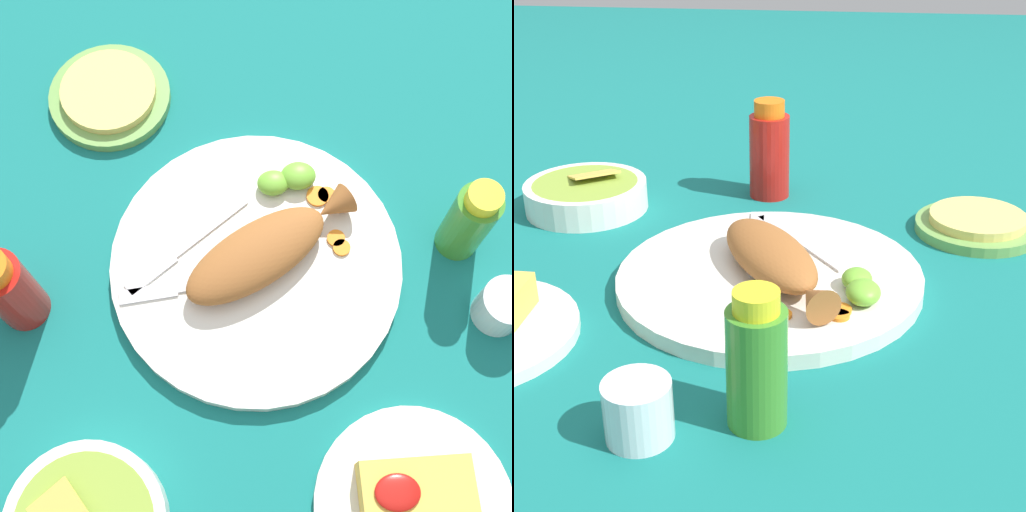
# 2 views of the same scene
# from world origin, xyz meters

# --- Properties ---
(ground_plane) EXTENTS (4.00, 4.00, 0.00)m
(ground_plane) POSITION_xyz_m (0.00, 0.00, 0.00)
(ground_plane) COLOR #146B66
(main_plate) EXTENTS (0.36, 0.36, 0.02)m
(main_plate) POSITION_xyz_m (0.00, 0.00, 0.01)
(main_plate) COLOR silver
(main_plate) RESTS_ON ground_plane
(fried_fish) EXTENTS (0.23, 0.17, 0.05)m
(fried_fish) POSITION_xyz_m (-0.01, -0.01, 0.04)
(fried_fish) COLOR #935628
(fried_fish) RESTS_ON main_plate
(fork_near) EXTENTS (0.19, 0.03, 0.00)m
(fork_near) POSITION_xyz_m (0.09, 0.03, 0.02)
(fork_near) COLOR silver
(fork_near) RESTS_ON main_plate
(fork_far) EXTENTS (0.16, 0.12, 0.00)m
(fork_far) POSITION_xyz_m (0.09, -0.02, 0.02)
(fork_far) COLOR silver
(fork_far) RESTS_ON main_plate
(carrot_slice_near) EXTENTS (0.02, 0.02, 0.00)m
(carrot_slice_near) POSITION_xyz_m (-0.11, -0.01, 0.02)
(carrot_slice_near) COLOR orange
(carrot_slice_near) RESTS_ON main_plate
(carrot_slice_mid) EXTENTS (0.02, 0.02, 0.00)m
(carrot_slice_mid) POSITION_xyz_m (-0.10, -0.02, 0.02)
(carrot_slice_mid) COLOR orange
(carrot_slice_mid) RESTS_ON main_plate
(carrot_slice_far) EXTENTS (0.03, 0.03, 0.00)m
(carrot_slice_far) POSITION_xyz_m (-0.08, -0.08, 0.02)
(carrot_slice_far) COLOR orange
(carrot_slice_far) RESTS_ON main_plate
(carrot_slice_extra) EXTENTS (0.02, 0.02, 0.00)m
(carrot_slice_extra) POSITION_xyz_m (-0.10, -0.08, 0.02)
(carrot_slice_extra) COLOR orange
(carrot_slice_extra) RESTS_ON main_plate
(lime_wedge_main) EXTENTS (0.04, 0.04, 0.02)m
(lime_wedge_main) POSITION_xyz_m (-0.06, -0.11, 0.03)
(lime_wedge_main) COLOR #6BB233
(lime_wedge_main) RESTS_ON main_plate
(lime_wedge_side) EXTENTS (0.04, 0.03, 0.02)m
(lime_wedge_side) POSITION_xyz_m (-0.03, -0.10, 0.03)
(lime_wedge_side) COLOR #6BB233
(lime_wedge_side) RESTS_ON main_plate
(hot_sauce_bottle_red) EXTENTS (0.06, 0.06, 0.14)m
(hot_sauce_bottle_red) POSITION_xyz_m (0.28, 0.03, 0.07)
(hot_sauce_bottle_red) COLOR #B21914
(hot_sauce_bottle_red) RESTS_ON ground_plane
(hot_sauce_bottle_green) EXTENTS (0.05, 0.05, 0.13)m
(hot_sauce_bottle_green) POSITION_xyz_m (-0.25, -0.02, 0.06)
(hot_sauce_bottle_green) COLOR #3D8428
(hot_sauce_bottle_green) RESTS_ON ground_plane
(salt_cup) EXTENTS (0.06, 0.06, 0.05)m
(salt_cup) POSITION_xyz_m (-0.29, 0.08, 0.02)
(salt_cup) COLOR silver
(salt_cup) RESTS_ON ground_plane
(side_plate_fries) EXTENTS (0.22, 0.22, 0.01)m
(side_plate_fries) POSITION_xyz_m (-0.15, 0.29, 0.01)
(side_plate_fries) COLOR silver
(side_plate_fries) RESTS_ON ground_plane
(fries_pile) EXTENTS (0.12, 0.10, 0.04)m
(fries_pile) POSITION_xyz_m (-0.15, 0.29, 0.03)
(fries_pile) COLOR gold
(fries_pile) RESTS_ON side_plate_fries
(tortilla_plate) EXTENTS (0.16, 0.16, 0.01)m
(tortilla_plate) POSITION_xyz_m (0.18, -0.26, 0.01)
(tortilla_plate) COLOR #6B9E4C
(tortilla_plate) RESTS_ON ground_plane
(tortilla_stack) EXTENTS (0.13, 0.13, 0.01)m
(tortilla_stack) POSITION_xyz_m (0.18, -0.26, 0.02)
(tortilla_stack) COLOR #E0C666
(tortilla_stack) RESTS_ON tortilla_plate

